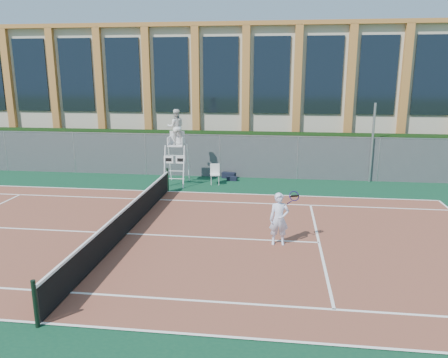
# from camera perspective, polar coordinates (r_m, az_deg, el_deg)

# --- Properties ---
(ground) EXTENTS (120.00, 120.00, 0.00)m
(ground) POSITION_cam_1_polar(r_m,az_deg,el_deg) (15.25, -12.59, -7.09)
(ground) COLOR #233814
(apron) EXTENTS (36.00, 20.00, 0.01)m
(apron) POSITION_cam_1_polar(r_m,az_deg,el_deg) (16.14, -11.41, -5.85)
(apron) COLOR #0C3623
(apron) RESTS_ON ground
(tennis_court) EXTENTS (23.77, 10.97, 0.02)m
(tennis_court) POSITION_cam_1_polar(r_m,az_deg,el_deg) (15.24, -12.60, -7.02)
(tennis_court) COLOR brown
(tennis_court) RESTS_ON apron
(tennis_net) EXTENTS (0.10, 11.30, 1.10)m
(tennis_net) POSITION_cam_1_polar(r_m,az_deg,el_deg) (15.07, -12.70, -5.18)
(tennis_net) COLOR black
(tennis_net) RESTS_ON ground
(fence) EXTENTS (40.00, 0.06, 2.20)m
(fence) POSITION_cam_1_polar(r_m,az_deg,el_deg) (23.14, -5.46, 3.08)
(fence) COLOR #595E60
(fence) RESTS_ON ground
(hedge) EXTENTS (40.00, 1.40, 2.20)m
(hedge) POSITION_cam_1_polar(r_m,az_deg,el_deg) (24.29, -4.84, 3.60)
(hedge) COLOR black
(hedge) RESTS_ON ground
(building) EXTENTS (45.00, 10.60, 8.22)m
(building) POSITION_cam_1_polar(r_m,az_deg,el_deg) (31.76, -1.94, 11.52)
(building) COLOR #BDB49D
(building) RESTS_ON ground
(steel_pole) EXTENTS (0.12, 0.12, 3.93)m
(steel_pole) POSITION_cam_1_polar(r_m,az_deg,el_deg) (22.81, 18.80, 4.47)
(steel_pole) COLOR #9EA0A5
(steel_pole) RESTS_ON ground
(umpire_chair) EXTENTS (1.04, 1.59, 3.71)m
(umpire_chair) POSITION_cam_1_polar(r_m,az_deg,el_deg) (21.18, -6.30, 6.49)
(umpire_chair) COLOR white
(umpire_chair) RESTS_ON ground
(plastic_chair) EXTENTS (0.53, 0.53, 0.99)m
(plastic_chair) POSITION_cam_1_polar(r_m,az_deg,el_deg) (21.40, -1.19, 0.90)
(plastic_chair) COLOR silver
(plastic_chair) RESTS_ON apron
(sports_bag_near) EXTENTS (0.76, 0.45, 0.30)m
(sports_bag_near) POSITION_cam_1_polar(r_m,az_deg,el_deg) (22.64, 0.63, 0.48)
(sports_bag_near) COLOR black
(sports_bag_near) RESTS_ON apron
(sports_bag_far) EXTENTS (0.54, 0.29, 0.21)m
(sports_bag_far) POSITION_cam_1_polar(r_m,az_deg,el_deg) (22.14, 1.05, 0.05)
(sports_bag_far) COLOR black
(sports_bag_far) RESTS_ON apron
(tennis_player) EXTENTS (0.96, 0.66, 1.69)m
(tennis_player) POSITION_cam_1_polar(r_m,az_deg,el_deg) (13.83, 7.22, -5.18)
(tennis_player) COLOR silver
(tennis_player) RESTS_ON tennis_court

